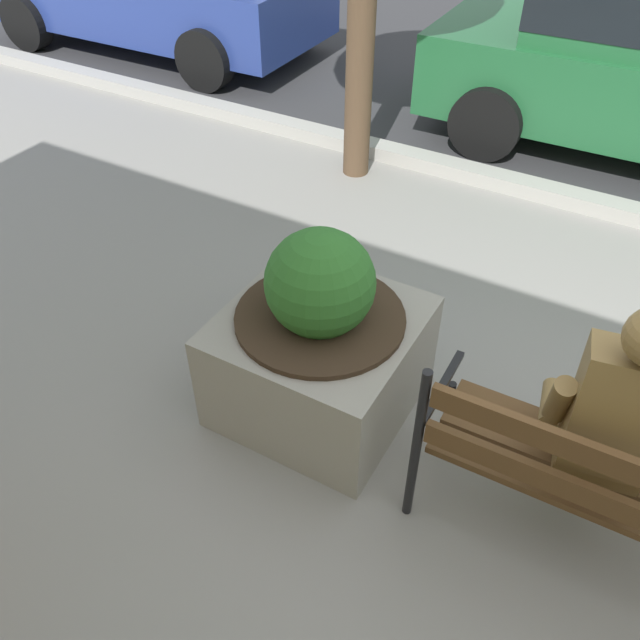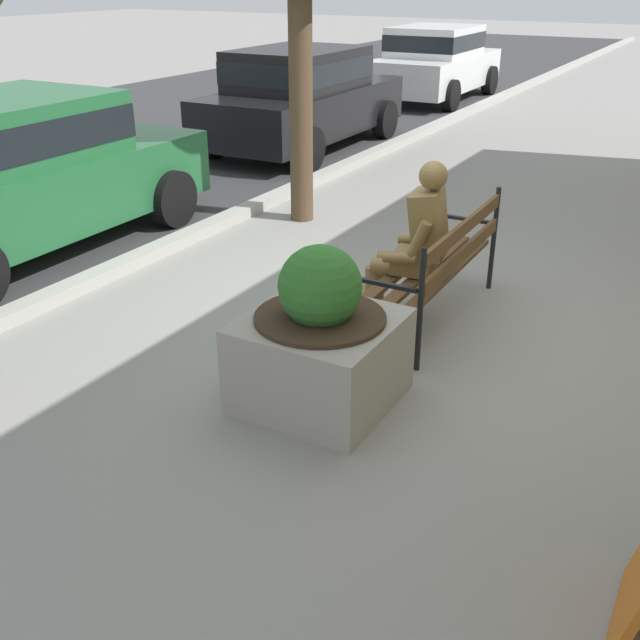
% 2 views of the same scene
% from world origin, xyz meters
% --- Properties ---
extents(ground_plane, '(80.00, 80.00, 0.00)m').
position_xyz_m(ground_plane, '(0.00, 0.00, 0.00)').
color(ground_plane, gray).
extents(bronze_statue_seated, '(0.60, 0.83, 1.37)m').
position_xyz_m(bronze_statue_seated, '(-0.07, 0.03, 0.67)').
color(bronze_statue_seated, olive).
rests_on(bronze_statue_seated, ground).
extents(concrete_planter, '(0.96, 0.96, 1.11)m').
position_xyz_m(concrete_planter, '(-1.47, 0.05, 0.43)').
color(concrete_planter, gray).
rests_on(concrete_planter, ground).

